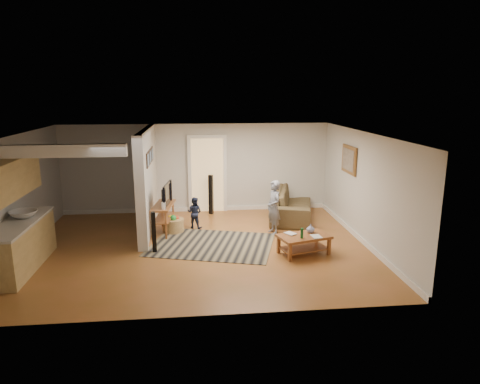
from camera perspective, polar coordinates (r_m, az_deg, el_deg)
name	(u,v)px	position (r m, az deg, el deg)	size (l,w,h in m)	color
ground	(199,247)	(9.62, -5.52, -7.33)	(7.50, 7.50, 0.00)	brown
room_shell	(149,180)	(9.69, -12.05, 1.55)	(7.54, 6.02, 2.52)	beige
area_rug	(212,244)	(9.75, -3.76, -6.98)	(2.68, 1.96, 0.01)	black
sofa	(292,216)	(12.00, 6.90, -3.16)	(2.63, 1.03, 0.77)	#4B3E25
coffee_table	(304,239)	(9.20, 8.57, -6.24)	(1.19, 0.89, 0.63)	brown
tv_console	(164,207)	(10.50, -10.11, -2.01)	(0.56, 1.17, 0.97)	brown
speaker_left	(154,232)	(9.33, -11.41, -5.28)	(0.09, 0.09, 0.90)	black
speaker_right	(211,194)	(11.99, -3.90, -0.33)	(0.11, 0.11, 1.12)	black
toy_basket	(174,225)	(10.66, -8.85, -4.31)	(0.50, 0.50, 0.45)	olive
child	(273,233)	(10.51, 4.47, -5.50)	(0.48, 0.31, 1.31)	slate
toddler	(195,228)	(10.95, -6.03, -4.75)	(0.39, 0.30, 0.80)	#1C223B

